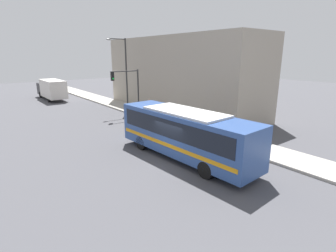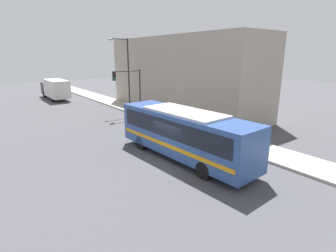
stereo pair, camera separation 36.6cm
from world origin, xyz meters
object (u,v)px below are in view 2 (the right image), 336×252
Objects in this scene: traffic_light_pole at (130,84)px; parking_meter at (167,113)px; street_lamp at (126,69)px; pedestrian_near_corner at (151,107)px; fire_hydrant at (207,132)px; city_bus at (184,131)px; delivery_truck at (55,88)px.

traffic_light_pole reaches higher than parking_meter.
street_lamp is 5.78m from pedestrian_near_corner.
parking_meter reaches higher than fire_hydrant.
city_bus is at bearing -105.61° from street_lamp.
fire_hydrant is 0.09× the size of street_lamp.
delivery_truck is 4.56× the size of pedestrian_near_corner.
delivery_truck is 17.40m from traffic_light_pole.
pedestrian_near_corner is at bearing 82.90° from parking_meter.
delivery_truck is 27.90m from fire_hydrant.
city_bus reaches higher than fire_hydrant.
delivery_truck is at bearing 99.40° from fire_hydrant.
parking_meter is 0.16× the size of street_lamp.
city_bus reaches higher than parking_meter.
city_bus is 5.72× the size of pedestrian_near_corner.
fire_hydrant is at bearing -92.76° from pedestrian_near_corner.
traffic_light_pole is at bearing 95.54° from fire_hydrant.
city_bus reaches higher than delivery_truck.
parking_meter is 3.47m from pedestrian_near_corner.
delivery_truck is at bearing 101.77° from traffic_light_pole.
pedestrian_near_corner reaches higher than parking_meter.
street_lamp is at bearing -72.41° from delivery_truck.
traffic_light_pole is at bearing 130.85° from pedestrian_near_corner.
street_lamp is at bearing 71.55° from city_bus.
parking_meter is at bearing -78.33° from delivery_truck.
pedestrian_near_corner is (1.46, -1.68, -2.42)m from traffic_light_pole.
fire_hydrant is at bearing -84.46° from traffic_light_pole.
pedestrian_near_corner is at bearing 87.24° from fire_hydrant.
fire_hydrant is (4.55, -27.51, -1.08)m from delivery_truck.
fire_hydrant is 11.04m from traffic_light_pole.
city_bus is at bearing -104.50° from traffic_light_pole.
city_bus is at bearing -113.25° from pedestrian_near_corner.
delivery_truck is 1.71× the size of traffic_light_pole.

